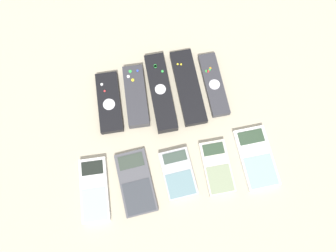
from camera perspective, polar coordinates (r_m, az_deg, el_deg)
ground_plane at (r=0.84m, az=0.42°, el=-2.22°), size 3.00×3.00×0.00m
remote_0 at (r=0.88m, az=-10.20°, el=4.09°), size 0.07×0.17×0.02m
remote_1 at (r=0.87m, az=-5.61°, el=5.20°), size 0.06×0.17×0.03m
remote_2 at (r=0.87m, az=-1.08°, el=5.92°), size 0.06×0.22×0.03m
remote_3 at (r=0.88m, az=3.51°, el=6.80°), size 0.06×0.21×0.02m
remote_4 at (r=0.89m, az=7.95°, el=7.18°), size 0.05×0.18×0.02m
calculator_0 at (r=0.83m, az=-12.69°, el=-10.76°), size 0.08×0.16×0.02m
calculator_1 at (r=0.82m, az=-5.63°, el=-9.75°), size 0.08×0.16×0.01m
calculator_2 at (r=0.81m, az=1.69°, el=-8.29°), size 0.08×0.12×0.02m
calculator_3 at (r=0.83m, az=8.52°, el=-7.11°), size 0.07×0.13×0.02m
calculator_4 at (r=0.85m, az=15.11°, el=-5.33°), size 0.08×0.16×0.02m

